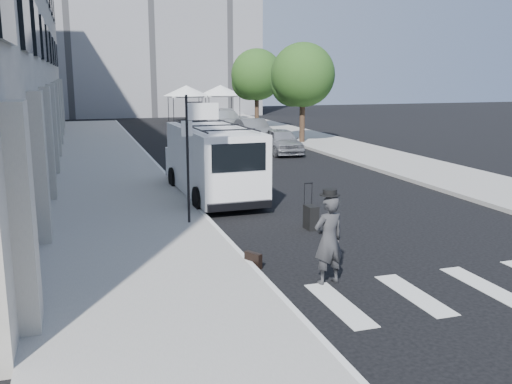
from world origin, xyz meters
TOP-DOWN VIEW (x-y plane):
  - ground at (0.00, 0.00)m, footprint 120.00×120.00m
  - sidewalk_left at (-4.25, 16.00)m, footprint 4.50×48.00m
  - sidewalk_right at (9.00, 20.00)m, footprint 4.00×56.00m
  - sign_pole at (-2.36, 3.20)m, footprint 1.03×0.07m
  - tree_near at (7.50, 20.15)m, footprint 3.80×3.83m
  - tree_far at (7.50, 29.15)m, footprint 3.80×3.83m
  - tent_left at (4.00, 38.00)m, footprint 4.00×4.00m
  - tent_right at (7.20, 38.50)m, footprint 4.00×4.00m
  - businessman at (-0.74, -1.92)m, footprint 0.74×0.55m
  - briefcase at (-1.90, -0.54)m, footprint 0.32×0.44m
  - suitcase at (0.56, 2.01)m, footprint 0.31×0.47m
  - cargo_van at (-1.02, 7.04)m, footprint 2.43×6.47m
  - parked_car_a at (5.00, 16.47)m, footprint 1.85×4.06m
  - parked_car_b at (5.00, 21.62)m, footprint 1.55×4.44m
  - parked_car_c at (5.00, 28.31)m, footprint 2.79×5.80m

SIDE VIEW (x-z plane):
  - ground at x=0.00m, z-range 0.00..0.00m
  - sidewalk_left at x=-4.25m, z-range 0.00..0.15m
  - sidewalk_right at x=9.00m, z-range 0.00..0.15m
  - briefcase at x=-1.90m, z-range 0.00..0.34m
  - suitcase at x=0.56m, z-range -0.30..0.97m
  - parked_car_a at x=5.00m, z-range 0.00..1.35m
  - parked_car_b at x=5.00m, z-range 0.00..1.46m
  - parked_car_c at x=5.00m, z-range 0.00..1.63m
  - businessman at x=-0.74m, z-range 0.00..1.84m
  - cargo_van at x=-1.02m, z-range 0.04..2.44m
  - sign_pole at x=-2.36m, z-range 0.90..4.40m
  - tent_left at x=4.00m, z-range 1.11..4.31m
  - tent_right at x=7.20m, z-range 1.11..4.31m
  - tree_near at x=7.50m, z-range 0.96..6.99m
  - tree_far at x=7.50m, z-range 0.96..6.99m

